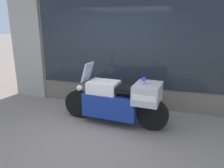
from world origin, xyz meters
name	(u,v)px	position (x,y,z in m)	size (l,w,h in m)	color
ground_plane	(86,137)	(0.00, 0.00, 0.00)	(60.00, 60.00, 0.00)	gray
shop_building	(100,33)	(-0.42, 2.00, 1.85)	(6.00, 0.55, 3.69)	#6B6056
window_display	(130,87)	(0.39, 2.03, 0.47)	(4.63, 0.30, 1.96)	slate
paramedic_motorcycle	(119,100)	(0.44, 0.77, 0.55)	(2.35, 0.72, 1.30)	black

